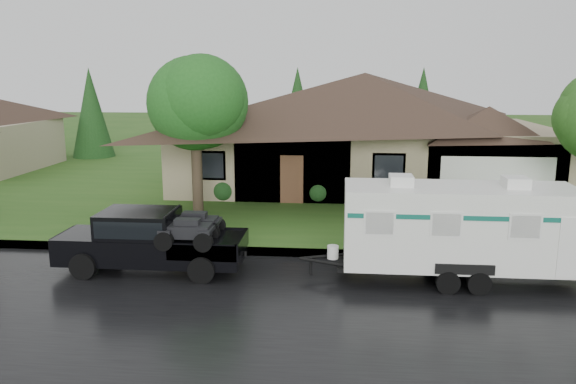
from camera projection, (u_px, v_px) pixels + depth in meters
The scene contains 9 objects.
ground at pixel (308, 280), 15.67m from camera, with size 140.00×140.00×0.00m, color #2A541A.
road at pixel (303, 309), 13.72m from camera, with size 140.00×8.00×0.01m, color black.
curb at pixel (312, 253), 17.85m from camera, with size 140.00×0.50×0.15m, color gray.
lawn at pixel (324, 180), 30.28m from camera, with size 140.00×26.00×0.15m, color #2A541A.
house_main at pixel (370, 116), 28.22m from camera, with size 19.44×10.80×6.90m.
tree_left_green at pixel (195, 105), 21.62m from camera, with size 3.80×3.80×6.28m.
shrub_row at pixel (366, 192), 24.42m from camera, with size 13.60×1.00×1.00m.
pickup_truck at pixel (148, 239), 16.32m from camera, with size 5.34×2.03×1.78m.
travel_trailer at pixel (458, 226), 15.40m from camera, with size 6.59×2.31×2.96m.
Camera 1 is at (0.83, -14.82, 5.62)m, focal length 35.00 mm.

